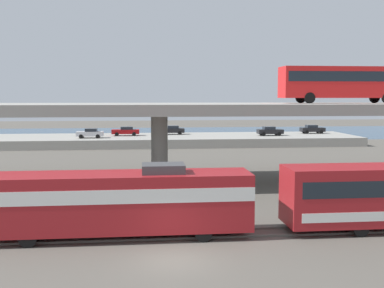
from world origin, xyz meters
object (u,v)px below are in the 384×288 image
at_px(train_locomotive, 105,200).
at_px(parked_car_4, 312,129).
at_px(parked_car_0, 126,131).
at_px(parked_car_2, 172,130).
at_px(transit_bus_on_overpass, 344,81).
at_px(parked_car_3, 270,131).
at_px(parked_car_1, 90,133).

bearing_deg(train_locomotive, parked_car_4, -120.72).
height_order(parked_car_0, parked_car_2, same).
xyz_separation_m(transit_bus_on_overpass, parked_car_2, (-13.91, 37.35, -7.20)).
bearing_deg(parked_car_2, parked_car_4, 178.81).
bearing_deg(parked_car_4, parked_car_3, -157.65).
relative_size(parked_car_1, parked_car_3, 0.98).
bearing_deg(parked_car_3, parked_car_4, 22.35).
height_order(parked_car_3, parked_car_4, same).
bearing_deg(parked_car_0, transit_bus_on_overpass, 121.44).
bearing_deg(parked_car_4, transit_bus_on_overpass, -106.21).
bearing_deg(parked_car_4, parked_car_2, 178.81).
height_order(parked_car_2, parked_car_4, same).
bearing_deg(transit_bus_on_overpass, train_locomotive, 38.27).
xyz_separation_m(parked_car_0, parked_car_2, (7.80, 1.83, -0.00)).
height_order(train_locomotive, transit_bus_on_overpass, transit_bus_on_overpass).
relative_size(transit_bus_on_overpass, parked_car_0, 2.65).
xyz_separation_m(parked_car_0, parked_car_1, (-5.40, -3.71, -0.00)).
height_order(parked_car_1, parked_car_3, same).
bearing_deg(transit_bus_on_overpass, parked_car_2, -69.57).
bearing_deg(parked_car_1, parked_car_2, -157.19).
bearing_deg(parked_car_3, parked_car_1, -177.05).
bearing_deg(train_locomotive, parked_car_1, -82.86).
height_order(parked_car_0, parked_car_3, same).
relative_size(parked_car_0, parked_car_1, 1.10).
distance_m(transit_bus_on_overpass, parked_car_3, 34.14).
bearing_deg(train_locomotive, transit_bus_on_overpass, -141.73).
distance_m(parked_car_1, parked_car_3, 29.26).
relative_size(transit_bus_on_overpass, parked_car_2, 2.85).
distance_m(parked_car_0, parked_car_2, 8.01).
relative_size(parked_car_3, parked_car_4, 1.01).
xyz_separation_m(train_locomotive, parked_car_0, (-0.66, 52.12, -0.02)).
xyz_separation_m(transit_bus_on_overpass, parked_car_1, (-27.10, 31.80, -7.20)).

